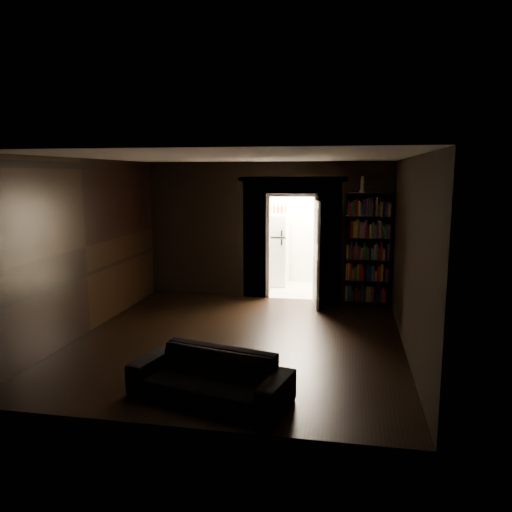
{
  "coord_description": "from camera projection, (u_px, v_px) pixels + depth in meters",
  "views": [
    {
      "loc": [
        1.63,
        -7.27,
        2.56
      ],
      "look_at": [
        0.11,
        0.9,
        1.18
      ],
      "focal_mm": 35.0,
      "sensor_mm": 36.0,
      "label": 1
    }
  ],
  "objects": [
    {
      "name": "refrigerator",
      "position": [
        272.0,
        249.0,
        11.55
      ],
      "size": [
        0.82,
        0.77,
        1.65
      ],
      "primitive_type": "cube",
      "rotation": [
        0.0,
        0.0,
        0.13
      ],
      "color": "white",
      "rests_on": "ground"
    },
    {
      "name": "room_walls",
      "position": [
        251.0,
        226.0,
        8.53
      ],
      "size": [
        5.02,
        5.61,
        2.84
      ],
      "color": "black",
      "rests_on": "ground"
    },
    {
      "name": "sofa",
      "position": [
        210.0,
        369.0,
        5.7
      ],
      "size": [
        1.99,
        1.22,
        0.71
      ],
      "primitive_type": "imported",
      "rotation": [
        0.0,
        0.0,
        -0.24
      ],
      "color": "black",
      "rests_on": "ground"
    },
    {
      "name": "bookshelf",
      "position": [
        367.0,
        249.0,
        9.73
      ],
      "size": [
        0.93,
        0.4,
        2.2
      ],
      "primitive_type": "cube",
      "rotation": [
        0.0,
        0.0,
        -0.09
      ],
      "color": "black",
      "rests_on": "ground"
    },
    {
      "name": "ground",
      "position": [
        238.0,
        340.0,
        7.76
      ],
      "size": [
        5.5,
        5.5,
        0.0
      ],
      "primitive_type": "plane",
      "color": "black",
      "rests_on": "ground"
    },
    {
      "name": "door",
      "position": [
        316.0,
        254.0,
        9.65
      ],
      "size": [
        0.18,
        0.85,
        2.05
      ],
      "primitive_type": "cube",
      "rotation": [
        0.0,
        0.0,
        1.73
      ],
      "color": "silver",
      "rests_on": "ground"
    },
    {
      "name": "figurine",
      "position": [
        362.0,
        184.0,
        9.5
      ],
      "size": [
        0.12,
        0.12,
        0.32
      ],
      "primitive_type": "cube",
      "rotation": [
        0.0,
        0.0,
        0.13
      ],
      "color": "silver",
      "rests_on": "bookshelf"
    },
    {
      "name": "kitchen_alcove",
      "position": [
        297.0,
        234.0,
        11.23
      ],
      "size": [
        2.2,
        1.8,
        2.6
      ],
      "color": "beige",
      "rests_on": "ground"
    },
    {
      "name": "bottles",
      "position": [
        274.0,
        208.0,
        11.39
      ],
      "size": [
        0.61,
        0.31,
        0.25
      ],
      "primitive_type": "cube",
      "rotation": [
        0.0,
        0.0,
        -0.39
      ],
      "color": "black",
      "rests_on": "refrigerator"
    }
  ]
}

